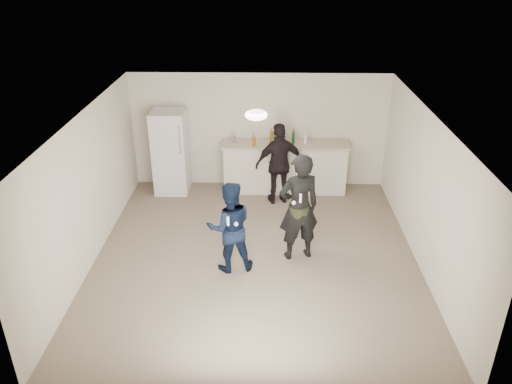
{
  "coord_description": "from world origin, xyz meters",
  "views": [
    {
      "loc": [
        0.18,
        -7.25,
        4.82
      ],
      "look_at": [
        0.0,
        0.2,
        1.15
      ],
      "focal_mm": 35.0,
      "sensor_mm": 36.0,
      "label": 1
    }
  ],
  "objects_px": {
    "fridge": "(171,152)",
    "shaker": "(234,139)",
    "counter": "(285,168)",
    "man": "(230,227)",
    "woman": "(299,208)",
    "spectator": "(280,164)"
  },
  "relations": [
    {
      "from": "shaker",
      "to": "man",
      "type": "relative_size",
      "value": 0.11
    },
    {
      "from": "woman",
      "to": "spectator",
      "type": "bearing_deg",
      "value": -99.19
    },
    {
      "from": "man",
      "to": "woman",
      "type": "bearing_deg",
      "value": -173.44
    },
    {
      "from": "counter",
      "to": "fridge",
      "type": "xyz_separation_m",
      "value": [
        -2.44,
        -0.07,
        0.38
      ]
    },
    {
      "from": "shaker",
      "to": "counter",
      "type": "bearing_deg",
      "value": -0.03
    },
    {
      "from": "fridge",
      "to": "shaker",
      "type": "xyz_separation_m",
      "value": [
        1.35,
        0.07,
        0.28
      ]
    },
    {
      "from": "counter",
      "to": "man",
      "type": "bearing_deg",
      "value": -107.92
    },
    {
      "from": "fridge",
      "to": "shaker",
      "type": "distance_m",
      "value": 1.38
    },
    {
      "from": "man",
      "to": "woman",
      "type": "height_order",
      "value": "woman"
    },
    {
      "from": "woman",
      "to": "spectator",
      "type": "height_order",
      "value": "woman"
    },
    {
      "from": "spectator",
      "to": "counter",
      "type": "bearing_deg",
      "value": -116.22
    },
    {
      "from": "counter",
      "to": "spectator",
      "type": "xyz_separation_m",
      "value": [
        -0.13,
        -0.57,
        0.33
      ]
    },
    {
      "from": "fridge",
      "to": "woman",
      "type": "height_order",
      "value": "woman"
    },
    {
      "from": "fridge",
      "to": "woman",
      "type": "xyz_separation_m",
      "value": [
        2.59,
        -2.56,
        0.05
      ]
    },
    {
      "from": "fridge",
      "to": "shaker",
      "type": "relative_size",
      "value": 10.59
    },
    {
      "from": "counter",
      "to": "spectator",
      "type": "distance_m",
      "value": 0.67
    },
    {
      "from": "fridge",
      "to": "woman",
      "type": "bearing_deg",
      "value": -44.59
    },
    {
      "from": "counter",
      "to": "spectator",
      "type": "relative_size",
      "value": 1.52
    },
    {
      "from": "counter",
      "to": "fridge",
      "type": "bearing_deg",
      "value": -178.36
    },
    {
      "from": "fridge",
      "to": "shaker",
      "type": "bearing_deg",
      "value": 3.0
    },
    {
      "from": "shaker",
      "to": "woman",
      "type": "relative_size",
      "value": 0.09
    },
    {
      "from": "fridge",
      "to": "man",
      "type": "xyz_separation_m",
      "value": [
        1.47,
        -2.93,
        -0.12
      ]
    }
  ]
}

